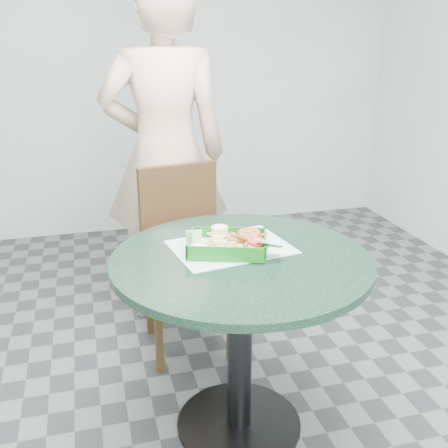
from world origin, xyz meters
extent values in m
cube|color=#303335|center=(0.00, 0.00, 0.00)|extent=(4.00, 5.00, 0.02)
cube|color=silver|center=(0.00, 2.50, 1.40)|extent=(4.00, 0.04, 2.80)
cylinder|color=black|center=(0.00, 0.00, 0.01)|extent=(0.52, 0.52, 0.02)
cylinder|color=black|center=(0.00, 0.00, 0.38)|extent=(0.10, 0.10, 0.70)
cylinder|color=#23452E|center=(0.00, 0.00, 0.73)|extent=(0.97, 0.97, 0.03)
cube|color=#4F3524|center=(-0.08, 0.64, 0.45)|extent=(0.41, 0.41, 0.04)
cube|color=#4F3524|center=(-0.08, 0.83, 0.70)|extent=(0.41, 0.04, 0.46)
cube|color=#4F3524|center=(-0.26, 0.46, 0.21)|extent=(0.04, 0.04, 0.43)
cube|color=#4F3524|center=(0.09, 0.46, 0.21)|extent=(0.04, 0.04, 0.43)
cube|color=#4F3524|center=(-0.26, 0.82, 0.21)|extent=(0.04, 0.04, 0.43)
cube|color=#4F3524|center=(0.09, 0.82, 0.21)|extent=(0.04, 0.04, 0.43)
imported|color=#D3B192|center=(-0.11, 1.06, 1.15)|extent=(0.88, 0.62, 2.30)
cube|color=#A2D9D6|center=(-0.01, 0.09, 0.75)|extent=(0.48, 0.39, 0.00)
cube|color=#126718|center=(-0.04, 0.06, 0.76)|extent=(0.29, 0.21, 0.01)
cube|color=white|center=(-0.04, 0.06, 0.76)|extent=(0.28, 0.20, 0.00)
cube|color=#126718|center=(-0.04, 0.16, 0.79)|extent=(0.29, 0.01, 0.05)
cube|color=#126718|center=(-0.04, -0.05, 0.79)|extent=(0.29, 0.01, 0.05)
cube|color=#126718|center=(0.10, 0.06, 0.79)|extent=(0.01, 0.21, 0.05)
cube|color=#126718|center=(-0.18, 0.06, 0.79)|extent=(0.01, 0.21, 0.05)
cylinder|color=tan|center=(0.05, 0.08, 0.78)|extent=(0.13, 0.13, 0.02)
cylinder|color=silver|center=(-0.07, 0.14, 0.80)|extent=(0.07, 0.07, 0.03)
cylinder|color=white|center=(-0.07, 0.14, 0.82)|extent=(0.06, 0.06, 0.00)
cylinder|color=silver|center=(0.07, 0.03, 0.78)|extent=(0.08, 0.08, 0.03)
torus|color=white|center=(0.07, 0.03, 0.80)|extent=(0.07, 0.07, 0.01)
cylinder|color=red|center=(0.07, 0.03, 0.80)|extent=(0.07, 0.07, 0.01)
camera|label=1|loc=(-0.52, -1.70, 1.54)|focal=42.00mm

